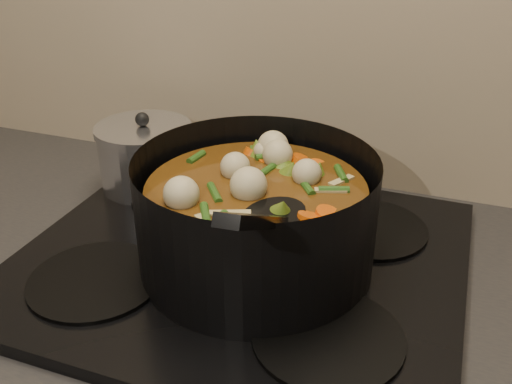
% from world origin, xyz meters
% --- Properties ---
extents(stovetop, '(0.62, 0.54, 0.03)m').
position_xyz_m(stovetop, '(0.00, 1.93, 0.92)').
color(stovetop, black).
rests_on(stovetop, counter).
extents(stockpot, '(0.35, 0.45, 0.24)m').
position_xyz_m(stockpot, '(0.03, 1.92, 1.01)').
color(stockpot, black).
rests_on(stockpot, stovetop).
extents(saucepan, '(0.17, 0.17, 0.14)m').
position_xyz_m(saucepan, '(-0.24, 2.08, 0.99)').
color(saucepan, silver).
rests_on(saucepan, stovetop).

